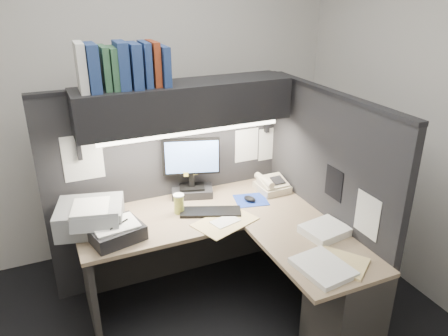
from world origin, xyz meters
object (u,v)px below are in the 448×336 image
Objects in this scene: overhead_shelf at (185,104)px; keyboard at (211,212)px; desk at (268,275)px; monitor at (192,173)px; notebook_stack at (116,232)px; telephone at (272,185)px; coffee_cup at (179,204)px; printer at (91,216)px.

overhead_shelf reaches higher than keyboard.
desk is 3.55× the size of monitor.
telephone is at bearing 9.31° from notebook_stack.
desk is at bearing -53.86° from coffee_cup.
monitor reaches higher than printer.
coffee_cup is at bearing 126.14° from desk.
notebook_stack is (-0.62, -0.33, -0.72)m from overhead_shelf.
keyboard is (0.08, -0.26, -0.76)m from overhead_shelf.
desk is 0.81m from coffee_cup.
notebook_stack is at bearing -152.63° from keyboard.
keyboard is 0.24m from coffee_cup.
desk is 0.61m from keyboard.
overhead_shelf is at bearing 128.61° from keyboard.
notebook_stack is at bearing -172.69° from telephone.
notebook_stack reaches higher than desk.
desk is 1.28m from printer.
coffee_cup is (-0.81, -0.05, 0.02)m from telephone.
notebook_stack is (-1.30, -0.21, 0.00)m from telephone.
notebook_stack is at bearing -44.78° from printer.
keyboard is at bearing 114.41° from desk.
keyboard is 3.20× the size of coffee_cup.
monitor reaches higher than desk.
overhead_shelf is 3.55× the size of printer.
monitor is 0.83m from printer.
coffee_cup is at bearing 10.03° from printer.
monitor is (-0.24, 0.82, 0.48)m from desk.
monitor reaches higher than telephone.
printer reaches higher than telephone.
overhead_shelf is 3.49× the size of keyboard.
overhead_shelf is at bearing 28.11° from notebook_stack.
telephone is at bearing -9.91° from overhead_shelf.
telephone is 0.56× the size of printer.
monitor is 0.38m from keyboard.
notebook_stack is (-0.49, -0.17, -0.02)m from coffee_cup.
printer is at bearing 176.01° from coffee_cup.
printer is at bearing 148.98° from desk.
overhead_shelf is 3.24× the size of monitor.
monitor reaches higher than keyboard.
notebook_stack reaches higher than keyboard.
coffee_cup reaches higher than notebook_stack.
notebook_stack is at bearing -151.89° from overhead_shelf.
monitor is at bearing 51.11° from coffee_cup.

